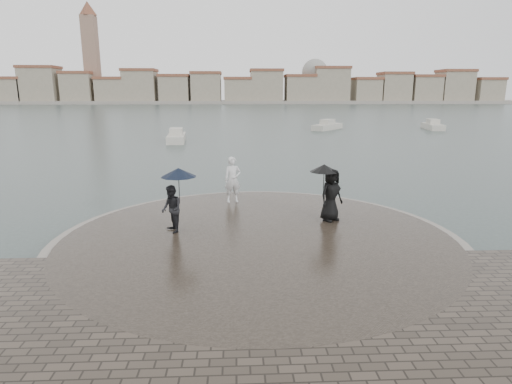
{
  "coord_description": "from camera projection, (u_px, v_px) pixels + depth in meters",
  "views": [
    {
      "loc": [
        -0.63,
        -9.0,
        4.71
      ],
      "look_at": [
        0.0,
        4.8,
        1.45
      ],
      "focal_mm": 30.0,
      "sensor_mm": 36.0,
      "label": 1
    }
  ],
  "objects": [
    {
      "name": "quay_tip",
      "position": [
        258.0,
        241.0,
        13.22
      ],
      "size": [
        11.9,
        11.9,
        0.36
      ],
      "primitive_type": "cylinder",
      "color": "#2D261E",
      "rests_on": "ground"
    },
    {
      "name": "far_skyline",
      "position": [
        221.0,
        89.0,
        164.55
      ],
      "size": [
        260.0,
        20.0,
        37.0
      ],
      "color": "gray",
      "rests_on": "ground"
    },
    {
      "name": "visitor_left",
      "position": [
        174.0,
        196.0,
        13.34
      ],
      "size": [
        1.23,
        1.12,
        2.04
      ],
      "color": "black",
      "rests_on": "quay_tip"
    },
    {
      "name": "visitor_right",
      "position": [
        330.0,
        189.0,
        14.55
      ],
      "size": [
        1.28,
        1.08,
        1.95
      ],
      "color": "black",
      "rests_on": "quay_tip"
    },
    {
      "name": "boats",
      "position": [
        324.0,
        130.0,
        49.66
      ],
      "size": [
        32.94,
        18.06,
        1.5
      ],
      "color": "#BBB6A8",
      "rests_on": "ground"
    },
    {
      "name": "kerb_ring",
      "position": [
        258.0,
        242.0,
        13.22
      ],
      "size": [
        12.5,
        12.5,
        0.32
      ],
      "primitive_type": "cylinder",
      "color": "gray",
      "rests_on": "ground"
    },
    {
      "name": "ground",
      "position": [
        265.0,
        301.0,
        9.86
      ],
      "size": [
        400.0,
        400.0,
        0.0
      ],
      "primitive_type": "plane",
      "color": "#2B3835",
      "rests_on": "ground"
    },
    {
      "name": "statue",
      "position": [
        233.0,
        180.0,
        17.06
      ],
      "size": [
        0.73,
        0.55,
        1.83
      ],
      "primitive_type": "imported",
      "rotation": [
        0.0,
        0.0,
        0.18
      ],
      "color": "silver",
      "rests_on": "quay_tip"
    }
  ]
}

